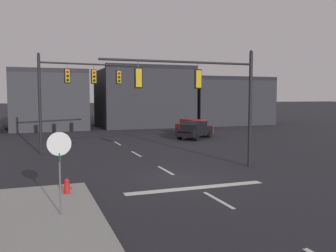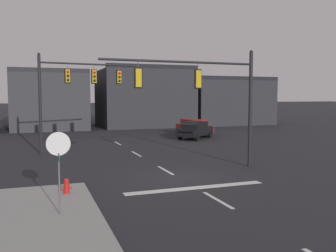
% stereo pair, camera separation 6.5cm
% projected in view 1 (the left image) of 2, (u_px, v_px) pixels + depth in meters
% --- Properties ---
extents(ground_plane, '(400.00, 400.00, 0.00)m').
position_uv_depth(ground_plane, '(179.00, 178.00, 17.84)').
color(ground_plane, '#232328').
extents(sidewalk_near_corner, '(5.00, 8.00, 0.15)m').
position_uv_depth(sidewalk_near_corner, '(21.00, 219.00, 11.69)').
color(sidewalk_near_corner, gray).
rests_on(sidewalk_near_corner, ground).
extents(stop_bar_paint, '(6.40, 0.50, 0.01)m').
position_uv_depth(stop_bar_paint, '(196.00, 188.00, 15.97)').
color(stop_bar_paint, silver).
rests_on(stop_bar_paint, ground).
extents(lane_centreline, '(0.16, 26.40, 0.01)m').
position_uv_depth(lane_centreline, '(165.00, 170.00, 19.71)').
color(lane_centreline, silver).
rests_on(lane_centreline, ground).
extents(signal_mast_near_side, '(8.55, 0.41, 6.50)m').
position_uv_depth(signal_mast_near_side, '(209.00, 89.00, 19.58)').
color(signal_mast_near_side, black).
rests_on(signal_mast_near_side, ground).
extents(signal_mast_far_side, '(6.75, 0.92, 6.85)m').
position_uv_depth(signal_mast_far_side, '(72.00, 86.00, 25.56)').
color(signal_mast_far_side, black).
rests_on(signal_mast_far_side, ground).
extents(stop_sign, '(0.76, 0.64, 2.83)m').
position_uv_depth(stop_sign, '(59.00, 153.00, 11.75)').
color(stop_sign, '#56565B').
rests_on(stop_sign, ground).
extents(car_lot_nearside, '(2.46, 4.64, 1.61)m').
position_uv_depth(car_lot_nearside, '(193.00, 127.00, 37.39)').
color(car_lot_nearside, '#A81E1E').
rests_on(car_lot_nearside, ground).
extents(car_lot_middle, '(4.51, 4.23, 1.61)m').
position_uv_depth(car_lot_middle, '(195.00, 130.00, 34.25)').
color(car_lot_middle, black).
rests_on(car_lot_middle, ground).
extents(fire_hydrant, '(0.40, 0.30, 0.75)m').
position_uv_depth(fire_hydrant, '(67.00, 189.00, 14.46)').
color(fire_hydrant, red).
rests_on(fire_hydrant, ground).
extents(building_row, '(44.12, 12.83, 7.88)m').
position_uv_depth(building_row, '(105.00, 100.00, 47.25)').
color(building_row, '#473833').
rests_on(building_row, ground).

